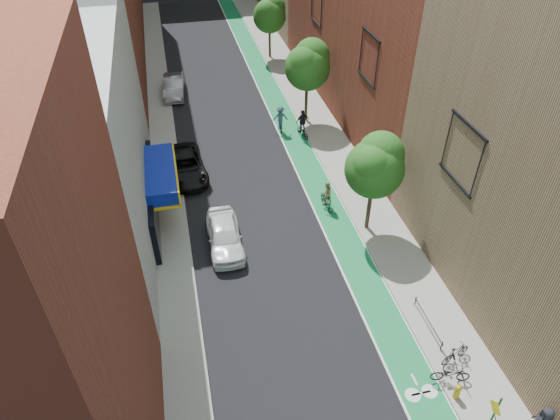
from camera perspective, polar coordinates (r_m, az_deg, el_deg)
ground at (r=23.39m, az=5.40°, el=-19.99°), size 160.00×160.00×0.00m
bike_lane at (r=43.22m, az=0.13°, el=11.13°), size 2.00×68.00×0.01m
sidewalk_left at (r=42.31m, az=-13.36°, el=9.51°), size 2.00×68.00×0.15m
sidewalk_right at (r=43.76m, az=3.39°, el=11.53°), size 3.00×68.00×0.15m
building_left_white at (r=29.58m, az=-23.71°, el=7.08°), size 8.00×20.00×12.00m
tree_near at (r=28.24m, az=10.88°, el=5.11°), size 3.40×3.36×6.42m
tree_mid at (r=39.81m, az=3.22°, el=16.33°), size 3.55×3.53×6.74m
tree_far at (r=52.76m, az=-1.18°, el=21.55°), size 3.30×3.25×6.21m
sign_pole at (r=22.15m, az=23.07°, el=-20.98°), size 0.13×0.71×3.00m
parked_car_white at (r=29.01m, az=-6.35°, el=-2.89°), size 1.98×4.78×1.62m
parked_car_black at (r=35.32m, az=-10.73°, el=5.00°), size 2.96×5.72×1.54m
parked_car_silver at (r=46.84m, az=-12.05°, el=13.64°), size 2.12×5.05×1.62m
cyclist_lane_near at (r=31.79m, az=5.32°, el=1.45°), size 0.84×1.74×1.94m
cyclist_lane_mid at (r=39.25m, az=2.60°, el=9.56°), size 1.19×1.73×2.25m
cyclist_lane_far at (r=39.87m, az=0.04°, el=10.28°), size 1.22×1.52×2.16m
parked_bike_mid at (r=24.94m, az=19.44°, el=-15.18°), size 1.71×0.90×0.99m
parked_bike_far at (r=24.24m, az=18.90°, el=-17.32°), size 1.84×1.02×0.92m
fire_hydrant at (r=23.88m, az=19.61°, el=-18.92°), size 0.28×0.28×0.81m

